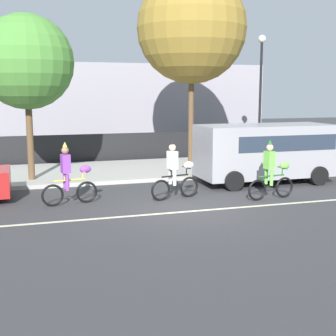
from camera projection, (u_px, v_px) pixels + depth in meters
The scene contains 12 objects.
ground_plane at pixel (184, 207), 13.84m from camera, with size 80.00×80.00×0.00m, color #38383A.
road_centre_line at pixel (189, 211), 13.37m from camera, with size 36.00×0.14×0.01m, color beige.
sidewalk_curb at pixel (134, 170), 19.96m from camera, with size 60.00×5.00×0.15m, color #ADAAA3.
fence_line at pixel (120, 148), 22.59m from camera, with size 40.00×0.08×1.40m, color black.
building_backdrop at pixel (31, 106), 29.26m from camera, with size 28.00×8.00×5.00m, color #99939E.
parade_cyclist_purple at pixel (70, 177), 14.07m from camera, with size 1.71×0.53×1.92m.
parade_cyclist_zebra at pixel (176, 173), 14.81m from camera, with size 1.70×0.56×1.92m.
parade_cyclist_lime at pixel (272, 173), 14.80m from camera, with size 1.71×0.51×1.92m.
parked_van_grey at pixel (266, 149), 17.39m from camera, with size 5.00×2.22×2.18m.
street_lamp_post at pixel (261, 79), 22.22m from camera, with size 0.36×0.36×5.86m.
street_tree_near_lamp at pixel (192, 28), 19.90m from camera, with size 4.69×4.69×8.24m.
street_tree_far_corner at pixel (26, 62), 16.75m from camera, with size 3.41×3.41×5.99m.
Camera 1 is at (-4.42, -12.73, 3.40)m, focal length 50.00 mm.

